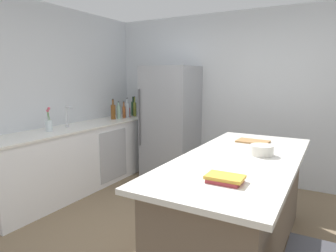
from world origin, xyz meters
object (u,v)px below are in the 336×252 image
at_px(mixing_bowl, 262,150).
at_px(wine_bottle, 133,108).
at_px(cutting_board, 253,141).
at_px(cookbook_stack, 225,179).
at_px(whiskey_bottle, 113,112).
at_px(flower_vase, 49,124).
at_px(gin_bottle, 119,112).
at_px(soda_bottle, 127,110).
at_px(sink_faucet, 67,116).
at_px(olive_oil_bottle, 135,109).
at_px(kitchen_island, 238,205).
at_px(vinegar_bottle, 124,112).
at_px(refrigerator, 171,122).
at_px(hot_sauce_bottle, 129,112).

bearing_deg(mixing_bowl, wine_bottle, 148.08).
bearing_deg(cutting_board, cookbook_stack, -84.05).
relative_size(whiskey_bottle, mixing_bowl, 1.61).
relative_size(flower_vase, gin_bottle, 1.09).
bearing_deg(soda_bottle, cookbook_stack, -41.44).
bearing_deg(soda_bottle, mixing_bowl, -27.94).
bearing_deg(wine_bottle, sink_faucet, -91.42).
bearing_deg(olive_oil_bottle, wine_bottle, 138.40).
distance_m(kitchen_island, sink_faucet, 2.61).
relative_size(sink_faucet, vinegar_bottle, 1.07).
height_order(soda_bottle, cookbook_stack, soda_bottle).
xyz_separation_m(refrigerator, cutting_board, (1.56, -0.97, 0.03)).
height_order(sink_faucet, whiskey_bottle, whiskey_bottle).
distance_m(refrigerator, gin_bottle, 0.89).
relative_size(flower_vase, mixing_bowl, 1.49).
bearing_deg(mixing_bowl, vinegar_bottle, 153.55).
distance_m(whiskey_bottle, cookbook_stack, 3.19).
distance_m(sink_faucet, wine_bottle, 1.49).
bearing_deg(flower_vase, mixing_bowl, 4.27).
xyz_separation_m(gin_bottle, cutting_board, (2.38, -0.66, -0.12)).
distance_m(vinegar_bottle, mixing_bowl, 2.85).
height_order(flower_vase, soda_bottle, soda_bottle).
height_order(olive_oil_bottle, hot_sauce_bottle, olive_oil_bottle).
bearing_deg(vinegar_bottle, cutting_board, -17.85).
xyz_separation_m(kitchen_island, hot_sauce_bottle, (-2.44, 1.62, 0.55)).
height_order(olive_oil_bottle, cookbook_stack, olive_oil_bottle).
xyz_separation_m(olive_oil_bottle, soda_bottle, (-0.01, -0.20, -0.00)).
distance_m(sink_faucet, soda_bottle, 1.21).
height_order(hot_sauce_bottle, vinegar_bottle, vinegar_bottle).
bearing_deg(gin_bottle, olive_oil_bottle, 81.81).
height_order(whiskey_bottle, cookbook_stack, whiskey_bottle).
relative_size(olive_oil_bottle, vinegar_bottle, 1.25).
distance_m(cookbook_stack, mixing_bowl, 0.84).
distance_m(hot_sauce_bottle, gin_bottle, 0.28).
relative_size(sink_faucet, flower_vase, 0.96).
xyz_separation_m(hot_sauce_bottle, cookbook_stack, (2.53, -2.29, -0.08)).
xyz_separation_m(sink_faucet, cookbook_stack, (2.60, -0.99, -0.15)).
relative_size(gin_bottle, whiskey_bottle, 0.85).
height_order(kitchen_island, whiskey_bottle, whiskey_bottle).
bearing_deg(soda_bottle, vinegar_bottle, -98.16).
distance_m(olive_oil_bottle, cutting_board, 2.55).
xyz_separation_m(flower_vase, soda_bottle, (0.08, 1.54, 0.03)).
bearing_deg(kitchen_island, flower_vase, -179.39).
relative_size(refrigerator, hot_sauce_bottle, 8.49).
distance_m(vinegar_bottle, gin_bottle, 0.11).
height_order(sink_faucet, hot_sauce_bottle, sink_faucet).
height_order(sink_faucet, flower_vase, flower_vase).
bearing_deg(kitchen_island, gin_bottle, 151.20).
bearing_deg(whiskey_bottle, kitchen_island, -26.65).
height_order(vinegar_bottle, cookbook_stack, vinegar_bottle).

